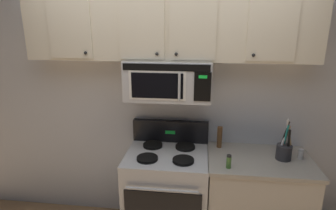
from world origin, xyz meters
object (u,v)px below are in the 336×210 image
object	(u,v)px
over_range_microwave	(169,80)
utensil_crock_charcoal	(284,149)
pepper_mill	(220,137)
spice_jar	(229,162)
salt_shaker	(301,154)
stove_range	(167,193)

from	to	relation	value
over_range_microwave	utensil_crock_charcoal	distance (m)	1.20
pepper_mill	spice_jar	size ratio (longest dim) A/B	1.76
salt_shaker	pepper_mill	size ratio (longest dim) A/B	0.45
over_range_microwave	salt_shaker	size ratio (longest dim) A/B	8.03
stove_range	salt_shaker	size ratio (longest dim) A/B	11.83
stove_range	salt_shaker	xyz separation A→B (m)	(1.19, 0.03, 0.48)
salt_shaker	spice_jar	distance (m)	0.69
over_range_microwave	salt_shaker	distance (m)	1.35
pepper_mill	spice_jar	xyz separation A→B (m)	(0.06, -0.40, -0.05)
stove_range	utensil_crock_charcoal	xyz separation A→B (m)	(1.04, 0.01, 0.53)
spice_jar	pepper_mill	bearing A→B (deg)	97.97
salt_shaker	pepper_mill	distance (m)	0.73
over_range_microwave	pepper_mill	distance (m)	0.76
pepper_mill	utensil_crock_charcoal	bearing A→B (deg)	-18.50
stove_range	over_range_microwave	bearing A→B (deg)	90.14
stove_range	salt_shaker	world-z (taller)	stove_range
stove_range	spice_jar	distance (m)	0.76
over_range_microwave	spice_jar	size ratio (longest dim) A/B	6.42
stove_range	salt_shaker	distance (m)	1.29
over_range_microwave	spice_jar	bearing A→B (deg)	-30.79
utensil_crock_charcoal	pepper_mill	distance (m)	0.59
pepper_mill	salt_shaker	bearing A→B (deg)	-13.20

